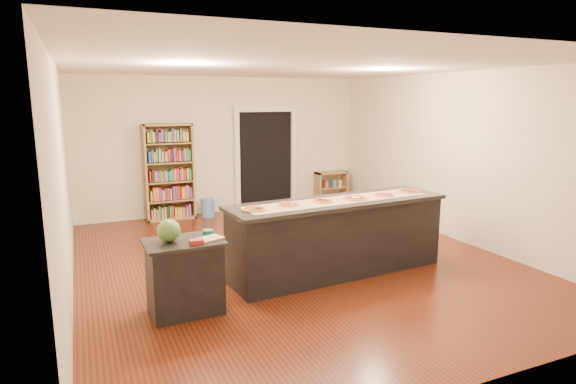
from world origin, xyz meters
name	(u,v)px	position (x,y,z in m)	size (l,w,h in m)	color
room	(294,167)	(0.00, 0.00, 1.40)	(6.00, 7.00, 2.80)	beige
doorway	(266,153)	(0.90, 3.46, 1.20)	(1.40, 0.09, 2.21)	black
kitchen_island	(338,236)	(0.35, -0.70, 0.51)	(3.09, 0.84, 1.02)	black
side_counter	(185,276)	(-1.83, -1.11, 0.42)	(0.84, 0.62, 0.83)	black
bookshelf	(169,172)	(-1.20, 3.28, 0.95)	(0.95, 0.34, 1.89)	#9A7A4A
low_shelf	(331,187)	(2.43, 3.29, 0.37)	(0.73, 0.31, 0.73)	#9A7A4A
waste_bin	(207,208)	(-0.49, 3.14, 0.19)	(0.27, 0.27, 0.39)	#4F79B0
kraft_paper	(339,200)	(0.35, -0.71, 1.02)	(2.68, 0.48, 0.00)	tan
watermelon	(169,231)	(-1.97, -1.09, 0.96)	(0.25, 0.25, 0.25)	#144214
cutting_board	(209,239)	(-1.56, -1.19, 0.84)	(0.30, 0.20, 0.02)	tan
package_red	(197,242)	(-1.72, -1.30, 0.86)	(0.15, 0.10, 0.05)	maroon
package_teal	(208,232)	(-1.51, -0.96, 0.86)	(0.13, 0.13, 0.05)	#195966
pizza_a	(254,209)	(-0.88, -0.78, 1.03)	(0.30, 0.30, 0.02)	#B88146
pizza_b	(288,204)	(-0.39, -0.71, 1.03)	(0.29, 0.29, 0.02)	#B88146
pizza_c	(322,201)	(0.10, -0.70, 1.03)	(0.30, 0.30, 0.02)	#B88146
pizza_d	(355,198)	(0.60, -0.72, 1.03)	(0.34, 0.34, 0.02)	#B88146
pizza_e	(384,195)	(1.09, -0.68, 1.03)	(0.29, 0.29, 0.02)	#B88146
pizza_f	(409,191)	(1.58, -0.60, 1.03)	(0.29, 0.29, 0.02)	#B88146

